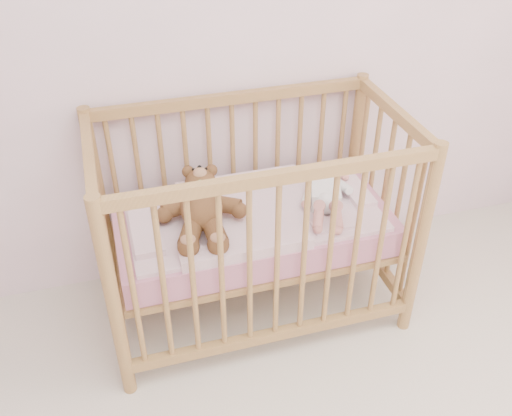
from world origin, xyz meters
name	(u,v)px	position (x,y,z in m)	size (l,w,h in m)	color
wall_back	(228,8)	(0.00, 2.00, 1.35)	(4.00, 0.02, 2.70)	beige
crib	(253,223)	(-0.01, 1.60, 0.50)	(1.36, 0.76, 1.00)	tan
mattress	(253,226)	(-0.01, 1.60, 0.49)	(1.22, 0.62, 0.13)	#CB7E9D
blanket	(253,213)	(-0.01, 1.60, 0.56)	(1.10, 0.58, 0.06)	pink
baby	(326,189)	(0.33, 1.58, 0.64)	(0.24, 0.50, 0.12)	white
teddy_bear	(202,208)	(-0.24, 1.58, 0.65)	(0.41, 0.58, 0.16)	brown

